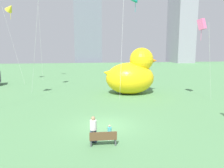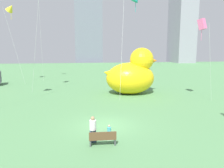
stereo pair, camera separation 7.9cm
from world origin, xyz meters
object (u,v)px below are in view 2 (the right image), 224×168
(kite_pink, at_px, (202,25))
(giant_inflatable_duck, at_px, (132,74))
(park_bench, at_px, (103,138))
(person_child, at_px, (109,132))
(kite_yellow, at_px, (11,8))
(person_adult, at_px, (93,128))

(kite_pink, bearing_deg, giant_inflatable_duck, 143.36)
(park_bench, xyz_separation_m, person_child, (0.49, 0.72, 0.08))
(kite_yellow, bearing_deg, park_bench, -65.26)
(person_child, xyz_separation_m, kite_pink, (11.08, 9.19, 7.61))
(park_bench, distance_m, kite_pink, 17.07)
(park_bench, xyz_separation_m, kite_yellow, (-11.53, 25.03, 11.30))
(person_adult, xyz_separation_m, kite_pink, (12.12, 9.38, 7.25))
(giant_inflatable_duck, bearing_deg, park_bench, -109.79)
(person_adult, bearing_deg, kite_pink, 37.75)
(person_child, relative_size, kite_pink, 0.11)
(person_adult, distance_m, giant_inflatable_duck, 15.30)
(giant_inflatable_duck, bearing_deg, kite_yellow, 148.18)
(person_adult, xyz_separation_m, person_child, (1.03, 0.19, -0.36))
(person_adult, bearing_deg, person_child, 10.23)
(person_adult, bearing_deg, kite_yellow, 114.16)
(giant_inflatable_duck, height_order, kite_pink, kite_pink)
(person_adult, relative_size, giant_inflatable_duck, 0.24)
(park_bench, distance_m, kite_yellow, 29.79)
(park_bench, height_order, kite_yellow, kite_yellow)
(park_bench, height_order, giant_inflatable_duck, giant_inflatable_duck)
(kite_pink, bearing_deg, person_child, -140.33)
(giant_inflatable_duck, bearing_deg, kite_pink, -36.64)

